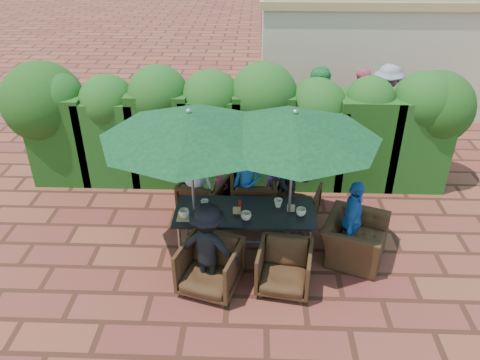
{
  "coord_description": "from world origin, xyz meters",
  "views": [
    {
      "loc": [
        0.36,
        -6.13,
        4.85
      ],
      "look_at": [
        0.12,
        0.4,
        1.08
      ],
      "focal_mm": 35.0,
      "sensor_mm": 36.0,
      "label": 1
    }
  ],
  "objects_px": {
    "umbrella_right": "(294,126)",
    "chair_near_right": "(284,266)",
    "chair_end_right": "(355,233)",
    "chair_near_left": "(210,265)",
    "chair_far_left": "(204,195)",
    "dining_table": "(245,215)",
    "chair_far_mid": "(253,195)",
    "chair_far_right": "(299,200)",
    "umbrella_left": "(189,125)"
  },
  "relations": [
    {
      "from": "umbrella_left",
      "to": "chair_end_right",
      "type": "distance_m",
      "value": 3.09
    },
    {
      "from": "umbrella_right",
      "to": "chair_far_mid",
      "type": "height_order",
      "value": "umbrella_right"
    },
    {
      "from": "chair_far_mid",
      "to": "chair_far_right",
      "type": "relative_size",
      "value": 1.19
    },
    {
      "from": "chair_near_left",
      "to": "chair_end_right",
      "type": "height_order",
      "value": "chair_end_right"
    },
    {
      "from": "umbrella_right",
      "to": "chair_near_left",
      "type": "distance_m",
      "value": 2.34
    },
    {
      "from": "chair_far_right",
      "to": "chair_near_left",
      "type": "relative_size",
      "value": 0.83
    },
    {
      "from": "chair_far_right",
      "to": "chair_near_right",
      "type": "xyz_separation_m",
      "value": [
        -0.36,
        -1.85,
        0.05
      ]
    },
    {
      "from": "umbrella_right",
      "to": "chair_far_right",
      "type": "height_order",
      "value": "umbrella_right"
    },
    {
      "from": "chair_far_left",
      "to": "chair_far_mid",
      "type": "xyz_separation_m",
      "value": [
        0.89,
        0.0,
        0.02
      ]
    },
    {
      "from": "umbrella_left",
      "to": "chair_near_left",
      "type": "distance_m",
      "value": 2.03
    },
    {
      "from": "umbrella_right",
      "to": "chair_end_right",
      "type": "relative_size",
      "value": 2.44
    },
    {
      "from": "chair_far_left",
      "to": "chair_end_right",
      "type": "bearing_deg",
      "value": 174.01
    },
    {
      "from": "umbrella_left",
      "to": "chair_far_mid",
      "type": "xyz_separation_m",
      "value": [
        0.91,
        1.07,
        -1.8
      ]
    },
    {
      "from": "chair_far_right",
      "to": "umbrella_left",
      "type": "bearing_deg",
      "value": 47.81
    },
    {
      "from": "chair_end_right",
      "to": "chair_near_right",
      "type": "bearing_deg",
      "value": 145.29
    },
    {
      "from": "umbrella_left",
      "to": "chair_near_left",
      "type": "height_order",
      "value": "umbrella_left"
    },
    {
      "from": "umbrella_right",
      "to": "chair_end_right",
      "type": "xyz_separation_m",
      "value": [
        1.05,
        -0.12,
        -1.76
      ]
    },
    {
      "from": "chair_far_left",
      "to": "chair_far_right",
      "type": "xyz_separation_m",
      "value": [
        1.73,
        -0.06,
        -0.04
      ]
    },
    {
      "from": "chair_near_left",
      "to": "chair_far_left",
      "type": "bearing_deg",
      "value": 115.3
    },
    {
      "from": "chair_far_left",
      "to": "chair_far_right",
      "type": "bearing_deg",
      "value": -163.22
    },
    {
      "from": "chair_far_left",
      "to": "umbrella_left",
      "type": "bearing_deg",
      "value": 107.5
    },
    {
      "from": "chair_far_left",
      "to": "chair_far_mid",
      "type": "bearing_deg",
      "value": -161.06
    },
    {
      "from": "chair_far_left",
      "to": "chair_end_right",
      "type": "relative_size",
      "value": 0.75
    },
    {
      "from": "chair_near_left",
      "to": "chair_end_right",
      "type": "bearing_deg",
      "value": 36.62
    },
    {
      "from": "dining_table",
      "to": "umbrella_right",
      "type": "distance_m",
      "value": 1.69
    },
    {
      "from": "umbrella_left",
      "to": "chair_far_left",
      "type": "height_order",
      "value": "umbrella_left"
    },
    {
      "from": "dining_table",
      "to": "umbrella_left",
      "type": "relative_size",
      "value": 0.83
    },
    {
      "from": "chair_far_left",
      "to": "dining_table",
      "type": "bearing_deg",
      "value": 145.35
    },
    {
      "from": "umbrella_right",
      "to": "chair_end_right",
      "type": "bearing_deg",
      "value": -6.6
    },
    {
      "from": "dining_table",
      "to": "umbrella_right",
      "type": "bearing_deg",
      "value": 0.55
    },
    {
      "from": "chair_end_right",
      "to": "chair_far_left",
      "type": "bearing_deg",
      "value": 87.21
    },
    {
      "from": "chair_near_left",
      "to": "chair_near_right",
      "type": "bearing_deg",
      "value": 19.41
    },
    {
      "from": "umbrella_left",
      "to": "chair_far_mid",
      "type": "distance_m",
      "value": 2.29
    },
    {
      "from": "umbrella_left",
      "to": "umbrella_right",
      "type": "height_order",
      "value": "same"
    },
    {
      "from": "chair_far_left",
      "to": "chair_near_right",
      "type": "relative_size",
      "value": 0.99
    },
    {
      "from": "chair_far_mid",
      "to": "dining_table",
      "type": "bearing_deg",
      "value": 81.21
    },
    {
      "from": "chair_far_mid",
      "to": "umbrella_left",
      "type": "bearing_deg",
      "value": 46.98
    },
    {
      "from": "chair_end_right",
      "to": "chair_near_left",
      "type": "bearing_deg",
      "value": 131.81
    },
    {
      "from": "chair_far_right",
      "to": "chair_near_right",
      "type": "bearing_deg",
      "value": 97.09
    },
    {
      "from": "umbrella_right",
      "to": "chair_far_left",
      "type": "height_order",
      "value": "umbrella_right"
    },
    {
      "from": "chair_near_right",
      "to": "dining_table",
      "type": "bearing_deg",
      "value": 133.72
    },
    {
      "from": "dining_table",
      "to": "chair_near_left",
      "type": "bearing_deg",
      "value": -117.48
    },
    {
      "from": "chair_near_right",
      "to": "chair_end_right",
      "type": "bearing_deg",
      "value": 42.55
    },
    {
      "from": "chair_far_left",
      "to": "chair_far_right",
      "type": "height_order",
      "value": "chair_far_left"
    },
    {
      "from": "dining_table",
      "to": "chair_end_right",
      "type": "xyz_separation_m",
      "value": [
        1.74,
        -0.11,
        -0.22
      ]
    },
    {
      "from": "chair_far_mid",
      "to": "chair_near_left",
      "type": "relative_size",
      "value": 0.98
    },
    {
      "from": "umbrella_right",
      "to": "chair_far_right",
      "type": "relative_size",
      "value": 3.67
    },
    {
      "from": "chair_near_left",
      "to": "umbrella_right",
      "type": "bearing_deg",
      "value": 54.98
    },
    {
      "from": "umbrella_left",
      "to": "chair_far_left",
      "type": "bearing_deg",
      "value": 88.83
    },
    {
      "from": "umbrella_right",
      "to": "chair_near_right",
      "type": "height_order",
      "value": "umbrella_right"
    }
  ]
}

